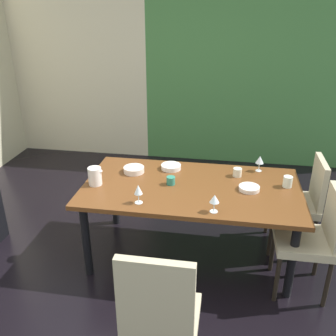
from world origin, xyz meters
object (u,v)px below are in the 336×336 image
serving_bowl_left (171,167)px  cup_front (288,182)px  dining_table (191,193)px  chair_head_near (159,317)px  wine_glass_corner (214,199)px  chair_right_near (314,235)px  cup_near_window (237,172)px  wine_glass_east (138,190)px  wine_glass_north (260,160)px  chair_right_far (302,199)px  serving_bowl_rear (249,188)px  pitcher_center (95,176)px  serving_bowl_near_shelf (134,170)px  cup_west (171,181)px

serving_bowl_left → cup_front: size_ratio=1.95×
serving_bowl_left → dining_table: bearing=-54.4°
chair_head_near → wine_glass_corner: bearing=75.2°
chair_right_near → chair_head_near: 1.49m
cup_near_window → chair_head_near: bearing=-104.9°
serving_bowl_left → cup_near_window: bearing=-5.3°
dining_table → chair_right_near: 1.06m
wine_glass_east → wine_glass_north: size_ratio=1.04×
dining_table → chair_head_near: chair_head_near is taller
cup_near_window → chair_right_far: bearing=3.0°
serving_bowl_rear → pitcher_center: (-1.34, -0.11, 0.06)m
dining_table → cup_front: (0.83, 0.12, 0.12)m
dining_table → serving_bowl_near_shelf: 0.61m
chair_right_far → cup_near_window: bearing=93.0°
dining_table → wine_glass_corner: bearing=-62.0°
chair_right_far → cup_near_window: (-0.62, -0.03, 0.24)m
chair_right_near → cup_near_window: chair_right_near is taller
serving_bowl_near_shelf → serving_bowl_left: (0.34, 0.13, -0.00)m
chair_right_near → serving_bowl_rear: 0.64m
serving_bowl_near_shelf → cup_front: (1.40, -0.07, 0.02)m
wine_glass_north → chair_head_near: bearing=-109.7°
wine_glass_east → cup_near_window: (0.79, 0.64, -0.08)m
cup_near_window → wine_glass_north: bearing=36.0°
serving_bowl_left → pitcher_center: 0.75m
cup_west → wine_glass_north: bearing=27.8°
cup_west → chair_right_far: bearing=14.0°
chair_right_near → chair_right_far: 0.60m
wine_glass_north → wine_glass_corner: (-0.38, -0.82, -0.00)m
chair_right_far → wine_glass_north: size_ratio=6.04×
cup_front → serving_bowl_left: bearing=169.1°
serving_bowl_left → pitcher_center: pitcher_center is taller
serving_bowl_left → wine_glass_east: bearing=-102.6°
chair_head_near → pitcher_center: (-0.81, 1.25, 0.24)m
wine_glass_corner → chair_head_near: bearing=-104.8°
serving_bowl_near_shelf → wine_glass_north: bearing=10.8°
serving_bowl_left → chair_right_near: bearing=-26.7°
cup_near_window → pitcher_center: 1.30m
chair_right_far → wine_glass_east: size_ratio=5.78×
chair_right_near → dining_table: bearing=73.5°
chair_right_near → serving_bowl_near_shelf: (-1.58, 0.49, 0.23)m
dining_table → wine_glass_north: size_ratio=12.38×
cup_front → pitcher_center: (-1.67, -0.23, 0.03)m
cup_front → cup_near_window: cup_front is taller
wine_glass_east → cup_front: (1.22, 0.49, -0.07)m
dining_table → cup_near_window: bearing=34.0°
wine_glass_north → wine_glass_corner: wine_glass_north is taller
pitcher_center → wine_glass_corner: bearing=-15.7°
serving_bowl_left → chair_head_near: bearing=-83.3°
wine_glass_corner → serving_bowl_near_shelf: bearing=142.6°
serving_bowl_near_shelf → serving_bowl_left: 0.36m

